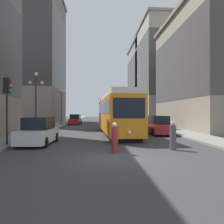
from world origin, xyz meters
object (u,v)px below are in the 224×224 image
parked_car_left_near (75,120)px  pedestrian_crossing_near (173,137)px  parked_car_left_mid (39,132)px  transit_bus (124,113)px  streetcar (116,113)px  traffic_light_near_left (7,93)px  parked_car_right_far (158,126)px  pedestrian_crossing_far (115,139)px  lamp_post_left_far (61,101)px  lamp_post_left_near (36,93)px

parked_car_left_near → pedestrian_crossing_near: bearing=-69.3°
parked_car_left_mid → pedestrian_crossing_near: size_ratio=2.65×
transit_bus → parked_car_left_near: bearing=-163.4°
streetcar → traffic_light_near_left: 10.51m
parked_car_right_far → traffic_light_near_left: (-11.47, -6.64, 2.51)m
pedestrian_crossing_far → pedestrian_crossing_near: bearing=-50.8°
streetcar → transit_bus: (3.19, 19.43, -0.15)m
lamp_post_left_far → pedestrian_crossing_far: bearing=-73.7°
transit_bus → pedestrian_crossing_far: transit_bus is taller
streetcar → traffic_light_near_left: size_ratio=3.32×
lamp_post_left_far → parked_car_left_mid: bearing=-84.5°
pedestrian_crossing_far → traffic_light_near_left: size_ratio=0.39×
streetcar → lamp_post_left_near: (-7.65, -0.44, 1.84)m
streetcar → lamp_post_left_far: bearing=116.8°
parked_car_left_near → streetcar: bearing=-68.0°
streetcar → parked_car_right_far: (4.03, -0.67, -1.26)m
pedestrian_crossing_near → lamp_post_left_far: size_ratio=0.28×
parked_car_right_far → transit_bus: bearing=-88.4°
parked_car_left_mid → lamp_post_left_near: lamp_post_left_near is taller
parked_car_left_near → lamp_post_left_far: (-1.90, -3.14, 3.06)m
streetcar → parked_car_left_near: 17.59m
parked_car_right_far → pedestrian_crossing_far: size_ratio=2.80×
parked_car_right_far → lamp_post_left_near: 12.09m
streetcar → parked_car_right_far: bearing=-12.3°
traffic_light_near_left → lamp_post_left_near: lamp_post_left_near is taller
traffic_light_near_left → lamp_post_left_far: 20.76m
parked_car_left_near → transit_bus: bearing=20.6°
parked_car_left_mid → parked_car_left_near: bearing=92.5°
pedestrian_crossing_near → pedestrian_crossing_far: size_ratio=1.02×
parked_car_left_mid → pedestrian_crossing_near: (8.27, -2.68, -0.08)m
transit_bus → pedestrian_crossing_near: (-0.67, -28.51, -1.19)m
streetcar → pedestrian_crossing_far: streetcar is taller
parked_car_left_mid → traffic_light_near_left: traffic_light_near_left is taller
lamp_post_left_far → parked_car_right_far: bearing=-50.4°
parked_car_left_mid → pedestrian_crossing_near: parked_car_left_mid is taller
parked_car_left_mid → pedestrian_crossing_near: 8.70m
pedestrian_crossing_near → parked_car_left_mid: bearing=-76.2°
parked_car_right_far → pedestrian_crossing_near: (-1.51, -8.41, -0.08)m
parked_car_left_mid → traffic_light_near_left: size_ratio=1.04×
pedestrian_crossing_far → lamp_post_left_near: size_ratio=0.28×
parked_car_left_near → traffic_light_near_left: bearing=-91.2°
streetcar → parked_car_left_mid: bearing=-134.8°
parked_car_right_far → pedestrian_crossing_near: bearing=79.0°
transit_bus → streetcar: bearing=-100.4°
parked_car_left_near → lamp_post_left_far: 4.78m
parked_car_left_mid → pedestrian_crossing_far: (4.87, -3.36, -0.10)m
pedestrian_crossing_near → lamp_post_left_far: lamp_post_left_far is taller
pedestrian_crossing_near → pedestrian_crossing_far: 3.47m
transit_bus → traffic_light_near_left: 28.81m
lamp_post_left_near → transit_bus: bearing=61.4°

